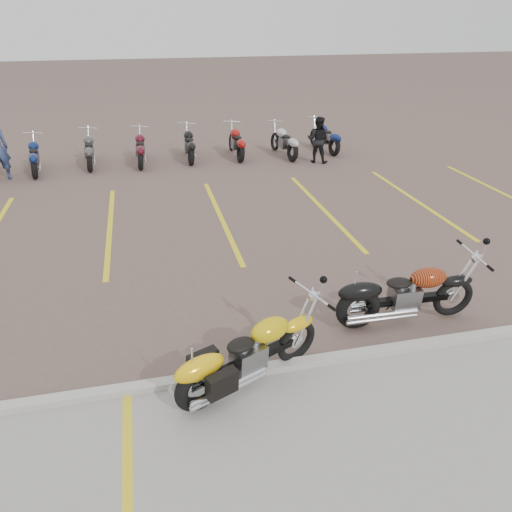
{
  "coord_description": "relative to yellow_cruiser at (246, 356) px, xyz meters",
  "views": [
    {
      "loc": [
        -1.79,
        -7.51,
        4.7
      ],
      "look_at": [
        0.02,
        0.23,
        0.75
      ],
      "focal_mm": 35.0,
      "sensor_mm": 36.0,
      "label": 1
    }
  ],
  "objects": [
    {
      "name": "bg_bike_row",
      "position": [
        -1.99,
        11.56,
        0.07
      ],
      "size": [
        15.66,
        2.05,
        1.1
      ],
      "color": "black",
      "rests_on": "ground"
    },
    {
      "name": "flame_cruiser",
      "position": [
        2.82,
        0.93,
        0.02
      ],
      "size": [
        2.41,
        0.36,
        0.99
      ],
      "rotation": [
        0.06,
        0.0,
        -0.03
      ],
      "color": "black",
      "rests_on": "ground"
    },
    {
      "name": "person_b",
      "position": [
        4.71,
        10.45,
        0.29
      ],
      "size": [
        0.94,
        0.89,
        1.53
      ],
      "primitive_type": "imported",
      "rotation": [
        0.0,
        0.0,
        2.58
      ],
      "color": "black",
      "rests_on": "ground"
    },
    {
      "name": "yellow_cruiser",
      "position": [
        0.0,
        0.0,
        0.0
      ],
      "size": [
        2.2,
        1.07,
        0.96
      ],
      "rotation": [
        0.08,
        0.0,
        0.41
      ],
      "color": "black",
      "rests_on": "ground"
    },
    {
      "name": "curb",
      "position": [
        0.68,
        0.18,
        -0.42
      ],
      "size": [
        60.0,
        0.18,
        0.12
      ],
      "primitive_type": "cube",
      "color": "#ADAAA3",
      "rests_on": "ground"
    },
    {
      "name": "parking_stripes",
      "position": [
        0.68,
        6.18,
        -0.47
      ],
      "size": [
        38.0,
        5.5,
        0.01
      ],
      "primitive_type": null,
      "color": "yellow",
      "rests_on": "ground"
    },
    {
      "name": "ground",
      "position": [
        0.68,
        2.18,
        -0.48
      ],
      "size": [
        100.0,
        100.0,
        0.0
      ],
      "primitive_type": "plane",
      "color": "brown",
      "rests_on": "ground"
    }
  ]
}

